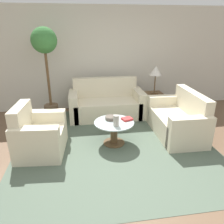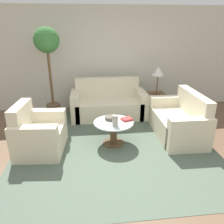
{
  "view_description": "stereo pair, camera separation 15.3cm",
  "coord_description": "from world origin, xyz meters",
  "px_view_note": "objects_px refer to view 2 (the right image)",
  "views": [
    {
      "loc": [
        -0.59,
        -2.81,
        2.11
      ],
      "look_at": [
        0.02,
        1.1,
        0.55
      ],
      "focal_mm": 35.0,
      "sensor_mm": 36.0,
      "label": 1
    },
    {
      "loc": [
        -0.43,
        -2.83,
        2.11
      ],
      "look_at": [
        0.02,
        1.1,
        0.55
      ],
      "focal_mm": 35.0,
      "sensor_mm": 36.0,
      "label": 2
    }
  ],
  "objects_px": {
    "table_lamp": "(158,72)",
    "potted_plant": "(48,55)",
    "sofa_main": "(108,104)",
    "bowl": "(110,118)",
    "vase": "(115,121)",
    "loveseat": "(180,122)",
    "armchair": "(38,135)",
    "coffee_table": "(114,130)",
    "book_stack": "(127,119)"
  },
  "relations": [
    {
      "from": "coffee_table",
      "to": "vase",
      "type": "relative_size",
      "value": 3.71
    },
    {
      "from": "loveseat",
      "to": "potted_plant",
      "type": "xyz_separation_m",
      "value": [
        -2.69,
        1.25,
        1.22
      ]
    },
    {
      "from": "sofa_main",
      "to": "coffee_table",
      "type": "distance_m",
      "value": 1.42
    },
    {
      "from": "armchair",
      "to": "loveseat",
      "type": "relative_size",
      "value": 0.67
    },
    {
      "from": "table_lamp",
      "to": "bowl",
      "type": "height_order",
      "value": "table_lamp"
    },
    {
      "from": "table_lamp",
      "to": "armchair",
      "type": "bearing_deg",
      "value": -150.33
    },
    {
      "from": "table_lamp",
      "to": "book_stack",
      "type": "xyz_separation_m",
      "value": [
        -1.0,
        -1.35,
        -0.61
      ]
    },
    {
      "from": "vase",
      "to": "bowl",
      "type": "xyz_separation_m",
      "value": [
        -0.05,
        0.3,
        -0.07
      ]
    },
    {
      "from": "sofa_main",
      "to": "armchair",
      "type": "xyz_separation_m",
      "value": [
        -1.42,
        -1.51,
        0.0
      ]
    },
    {
      "from": "armchair",
      "to": "book_stack",
      "type": "distance_m",
      "value": 1.65
    },
    {
      "from": "potted_plant",
      "to": "book_stack",
      "type": "xyz_separation_m",
      "value": [
        1.56,
        -1.38,
        -1.05
      ]
    },
    {
      "from": "loveseat",
      "to": "coffee_table",
      "type": "xyz_separation_m",
      "value": [
        -1.39,
        -0.19,
        -0.01
      ]
    },
    {
      "from": "loveseat",
      "to": "coffee_table",
      "type": "distance_m",
      "value": 1.4
    },
    {
      "from": "armchair",
      "to": "potted_plant",
      "type": "relative_size",
      "value": 0.47
    },
    {
      "from": "armchair",
      "to": "table_lamp",
      "type": "bearing_deg",
      "value": -55.4
    },
    {
      "from": "sofa_main",
      "to": "coffee_table",
      "type": "xyz_separation_m",
      "value": [
        -0.04,
        -1.42,
        -0.01
      ]
    },
    {
      "from": "vase",
      "to": "bowl",
      "type": "bearing_deg",
      "value": 100.18
    },
    {
      "from": "sofa_main",
      "to": "potted_plant",
      "type": "relative_size",
      "value": 0.85
    },
    {
      "from": "vase",
      "to": "armchair",
      "type": "bearing_deg",
      "value": 176.49
    },
    {
      "from": "coffee_table",
      "to": "vase",
      "type": "bearing_deg",
      "value": -87.53
    },
    {
      "from": "bowl",
      "to": "table_lamp",
      "type": "bearing_deg",
      "value": 44.67
    },
    {
      "from": "table_lamp",
      "to": "potted_plant",
      "type": "height_order",
      "value": "potted_plant"
    },
    {
      "from": "table_lamp",
      "to": "bowl",
      "type": "xyz_separation_m",
      "value": [
        -1.3,
        -1.29,
        -0.6
      ]
    },
    {
      "from": "coffee_table",
      "to": "vase",
      "type": "distance_m",
      "value": 0.31
    },
    {
      "from": "sofa_main",
      "to": "bowl",
      "type": "distance_m",
      "value": 1.31
    },
    {
      "from": "coffee_table",
      "to": "loveseat",
      "type": "bearing_deg",
      "value": 7.82
    },
    {
      "from": "armchair",
      "to": "vase",
      "type": "relative_size",
      "value": 4.96
    },
    {
      "from": "armchair",
      "to": "bowl",
      "type": "bearing_deg",
      "value": -76.02
    },
    {
      "from": "loveseat",
      "to": "coffee_table",
      "type": "bearing_deg",
      "value": -81.04
    },
    {
      "from": "sofa_main",
      "to": "bowl",
      "type": "height_order",
      "value": "sofa_main"
    },
    {
      "from": "sofa_main",
      "to": "table_lamp",
      "type": "distance_m",
      "value": 1.44
    },
    {
      "from": "potted_plant",
      "to": "book_stack",
      "type": "distance_m",
      "value": 2.33
    },
    {
      "from": "vase",
      "to": "bowl",
      "type": "height_order",
      "value": "vase"
    },
    {
      "from": "coffee_table",
      "to": "sofa_main",
      "type": "bearing_deg",
      "value": 88.39
    },
    {
      "from": "armchair",
      "to": "potted_plant",
      "type": "xyz_separation_m",
      "value": [
        0.08,
        1.53,
        1.22
      ]
    },
    {
      "from": "table_lamp",
      "to": "sofa_main",
      "type": "bearing_deg",
      "value": 179.69
    },
    {
      "from": "sofa_main",
      "to": "book_stack",
      "type": "height_order",
      "value": "sofa_main"
    },
    {
      "from": "loveseat",
      "to": "table_lamp",
      "type": "height_order",
      "value": "table_lamp"
    },
    {
      "from": "table_lamp",
      "to": "vase",
      "type": "relative_size",
      "value": 3.37
    },
    {
      "from": "sofa_main",
      "to": "book_stack",
      "type": "xyz_separation_m",
      "value": [
        0.22,
        -1.36,
        0.17
      ]
    },
    {
      "from": "armchair",
      "to": "vase",
      "type": "height_order",
      "value": "armchair"
    },
    {
      "from": "book_stack",
      "to": "vase",
      "type": "bearing_deg",
      "value": -155.45
    },
    {
      "from": "potted_plant",
      "to": "vase",
      "type": "height_order",
      "value": "potted_plant"
    },
    {
      "from": "sofa_main",
      "to": "armchair",
      "type": "relative_size",
      "value": 1.8
    },
    {
      "from": "armchair",
      "to": "book_stack",
      "type": "xyz_separation_m",
      "value": [
        1.64,
        0.15,
        0.17
      ]
    },
    {
      "from": "coffee_table",
      "to": "table_lamp",
      "type": "xyz_separation_m",
      "value": [
        1.26,
        1.41,
        0.79
      ]
    },
    {
      "from": "armchair",
      "to": "coffee_table",
      "type": "xyz_separation_m",
      "value": [
        1.38,
        0.09,
        -0.01
      ]
    },
    {
      "from": "sofa_main",
      "to": "vase",
      "type": "xyz_separation_m",
      "value": [
        -0.03,
        -1.59,
        0.25
      ]
    },
    {
      "from": "book_stack",
      "to": "table_lamp",
      "type": "bearing_deg",
      "value": 35.36
    },
    {
      "from": "loveseat",
      "to": "potted_plant",
      "type": "bearing_deg",
      "value": -113.88
    }
  ]
}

